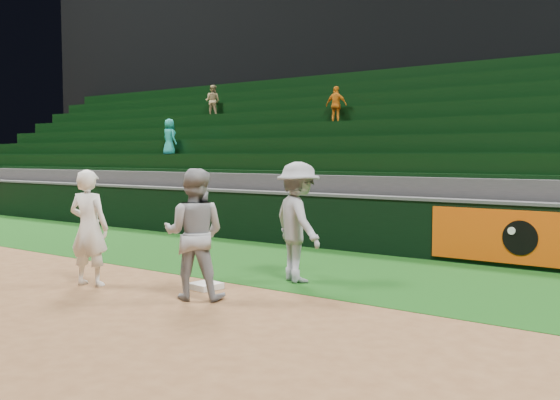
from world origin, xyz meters
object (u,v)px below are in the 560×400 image
object	(u,v)px
first_base	(206,286)
baserunner	(194,234)
first_baseman	(89,228)
base_coach	(298,222)

from	to	relation	value
first_base	baserunner	xyz separation A→B (m)	(0.35, -0.60, 0.91)
first_baseman	base_coach	xyz separation A→B (m)	(2.55, 2.26, 0.07)
first_base	base_coach	xyz separation A→B (m)	(0.86, 1.33, 0.96)
first_baseman	baserunner	xyz separation A→B (m)	(2.04, 0.33, 0.02)
first_base	base_coach	bearing A→B (deg)	57.12
first_base	first_baseman	size ratio (longest dim) A/B	0.22
first_baseman	base_coach	distance (m)	3.40
baserunner	base_coach	world-z (taller)	base_coach
first_base	base_coach	distance (m)	1.85
first_baseman	baserunner	size ratio (longest dim) A/B	0.98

